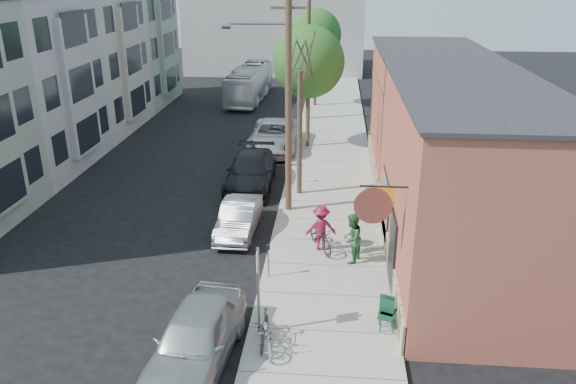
# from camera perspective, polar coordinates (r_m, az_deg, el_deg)

# --- Properties ---
(ground) EXTENTS (120.00, 120.00, 0.00)m
(ground) POSITION_cam_1_polar(r_m,az_deg,el_deg) (21.16, -7.78, -7.24)
(ground) COLOR black
(sidewalk) EXTENTS (4.50, 58.00, 0.15)m
(sidewalk) POSITION_cam_1_polar(r_m,az_deg,el_deg) (30.73, 4.33, 2.49)
(sidewalk) COLOR #A8A79C
(sidewalk) RESTS_ON ground
(cafe_building) EXTENTS (6.60, 20.20, 6.61)m
(cafe_building) POSITION_cam_1_polar(r_m,az_deg,el_deg) (24.46, 15.55, 4.61)
(cafe_building) COLOR #9E4E3A
(cafe_building) RESTS_ON ground
(apartment_row) EXTENTS (6.30, 32.00, 9.00)m
(apartment_row) POSITION_cam_1_polar(r_m,az_deg,el_deg) (36.34, -22.20, 11.19)
(apartment_row) COLOR gray
(apartment_row) RESTS_ON ground
(end_cap_building) EXTENTS (18.00, 8.00, 12.00)m
(end_cap_building) POSITION_cam_1_polar(r_m,az_deg,el_deg) (60.50, -1.29, 17.78)
(end_cap_building) COLOR #A8A7A3
(end_cap_building) RESTS_ON ground
(sign_post) EXTENTS (0.07, 0.45, 2.80)m
(sign_post) POSITION_cam_1_polar(r_m,az_deg,el_deg) (16.27, -3.05, -9.16)
(sign_post) COLOR slate
(sign_post) RESTS_ON sidewalk
(parking_meter_near) EXTENTS (0.14, 0.14, 1.24)m
(parking_meter_near) POSITION_cam_1_polar(r_m,az_deg,el_deg) (19.48, -2.02, -6.44)
(parking_meter_near) COLOR slate
(parking_meter_near) RESTS_ON sidewalk
(parking_meter_far) EXTENTS (0.14, 0.14, 1.24)m
(parking_meter_far) POSITION_cam_1_polar(r_m,az_deg,el_deg) (27.89, 0.19, 2.49)
(parking_meter_far) COLOR slate
(parking_meter_far) RESTS_ON sidewalk
(utility_pole_near) EXTENTS (3.57, 0.28, 10.00)m
(utility_pole_near) POSITION_cam_1_polar(r_m,az_deg,el_deg) (23.58, -0.10, 10.08)
(utility_pole_near) COLOR #503A28
(utility_pole_near) RESTS_ON sidewalk
(utility_pole_far) EXTENTS (1.80, 0.28, 10.00)m
(utility_pole_far) POSITION_cam_1_polar(r_m,az_deg,el_deg) (39.79, 2.09, 14.76)
(utility_pole_far) COLOR #503A28
(utility_pole_far) RESTS_ON sidewalk
(tree_bare) EXTENTS (0.24, 0.24, 5.83)m
(tree_bare) POSITION_cam_1_polar(r_m,az_deg,el_deg) (26.04, 1.18, 5.89)
(tree_bare) COLOR #44392C
(tree_bare) RESTS_ON sidewalk
(tree_leafy_mid) EXTENTS (4.16, 4.16, 7.12)m
(tree_leafy_mid) POSITION_cam_1_polar(r_m,az_deg,el_deg) (33.14, 2.10, 13.05)
(tree_leafy_mid) COLOR #44392C
(tree_leafy_mid) RESTS_ON sidewalk
(tree_leafy_far) EXTENTS (3.82, 3.82, 7.32)m
(tree_leafy_far) POSITION_cam_1_polar(r_m,az_deg,el_deg) (44.05, 2.86, 15.68)
(tree_leafy_far) COLOR #44392C
(tree_leafy_far) RESTS_ON sidewalk
(patio_chair_a) EXTENTS (0.65, 0.65, 0.88)m
(patio_chair_a) POSITION_cam_1_polar(r_m,az_deg,el_deg) (17.50, 10.05, -11.86)
(patio_chair_a) COLOR #113C26
(patio_chair_a) RESTS_ON sidewalk
(patio_chair_b) EXTENTS (0.66, 0.66, 0.88)m
(patio_chair_b) POSITION_cam_1_polar(r_m,az_deg,el_deg) (17.29, 10.01, -12.33)
(patio_chair_b) COLOR #113C26
(patio_chair_b) RESTS_ON sidewalk
(patron_grey) EXTENTS (0.53, 0.66, 1.56)m
(patron_grey) POSITION_cam_1_polar(r_m,az_deg,el_deg) (21.23, 6.77, -4.23)
(patron_grey) COLOR gray
(patron_grey) RESTS_ON sidewalk
(patron_green) EXTENTS (1.01, 1.12, 1.89)m
(patron_green) POSITION_cam_1_polar(r_m,az_deg,el_deg) (20.50, 6.48, -4.71)
(patron_green) COLOR #2A6933
(patron_green) RESTS_ON sidewalk
(cyclist) EXTENTS (1.24, 0.82, 1.79)m
(cyclist) POSITION_cam_1_polar(r_m,az_deg,el_deg) (21.34, 3.38, -3.64)
(cyclist) COLOR maroon
(cyclist) RESTS_ON sidewalk
(cyclist_bike) EXTENTS (1.46, 2.13, 1.06)m
(cyclist_bike) POSITION_cam_1_polar(r_m,az_deg,el_deg) (21.50, 3.35, -4.52)
(cyclist_bike) COLOR black
(cyclist_bike) RESTS_ON sidewalk
(parked_bike_a) EXTENTS (0.49, 1.64, 0.98)m
(parked_bike_a) POSITION_cam_1_polar(r_m,az_deg,el_deg) (16.44, -2.43, -13.75)
(parked_bike_a) COLOR black
(parked_bike_a) RESTS_ON sidewalk
(parked_bike_b) EXTENTS (0.95, 1.74, 0.87)m
(parked_bike_b) POSITION_cam_1_polar(r_m,az_deg,el_deg) (16.29, -2.12, -14.37)
(parked_bike_b) COLOR gray
(parked_bike_b) RESTS_ON sidewalk
(car_0) EXTENTS (2.38, 4.99, 1.65)m
(car_0) POSITION_cam_1_polar(r_m,az_deg,el_deg) (15.99, -9.34, -14.41)
(car_0) COLOR #9EA3A5
(car_0) RESTS_ON ground
(car_1) EXTENTS (1.48, 4.04, 1.32)m
(car_1) POSITION_cam_1_polar(r_m,az_deg,el_deg) (23.13, -5.02, -2.65)
(car_1) COLOR #93979A
(car_1) RESTS_ON ground
(car_2) EXTENTS (2.33, 5.57, 1.61)m
(car_2) POSITION_cam_1_polar(r_m,az_deg,el_deg) (27.94, -3.80, 2.09)
(car_2) COLOR black
(car_2) RESTS_ON ground
(car_3) EXTENTS (2.84, 6.13, 1.70)m
(car_3) POSITION_cam_1_polar(r_m,az_deg,el_deg) (33.84, -1.43, 5.74)
(car_3) COLOR #B1B2BA
(car_3) RESTS_ON ground
(bus) EXTENTS (2.75, 10.02, 2.77)m
(bus) POSITION_cam_1_polar(r_m,az_deg,el_deg) (47.18, -3.94, 10.96)
(bus) COLOR white
(bus) RESTS_ON ground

